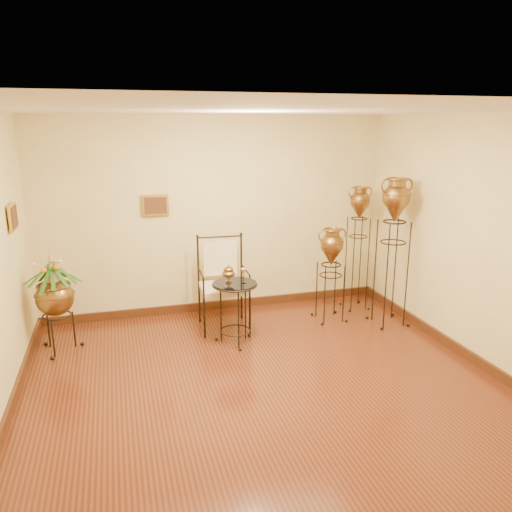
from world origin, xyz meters
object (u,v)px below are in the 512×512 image
object	(u,v)px
amphora_tall	(358,247)
amphora_mid	(392,251)
planter_urn	(54,293)
armchair	(223,285)
side_table	(235,312)

from	to	relation	value
amphora_tall	amphora_mid	world-z (taller)	amphora_mid
planter_urn	armchair	size ratio (longest dim) A/B	1.07
armchair	planter_urn	bearing A→B (deg)	-173.68
armchair	side_table	world-z (taller)	armchair
amphora_tall	planter_urn	world-z (taller)	amphora_tall
armchair	side_table	bearing A→B (deg)	-83.46
side_table	amphora_tall	bearing A→B (deg)	19.67
amphora_mid	side_table	size ratio (longest dim) A/B	2.04
amphora_tall	amphora_mid	bearing A→B (deg)	-76.67
planter_urn	side_table	world-z (taller)	planter_urn
planter_urn	armchair	distance (m)	2.09
amphora_mid	side_table	bearing A→B (deg)	-178.78
amphora_tall	side_table	world-z (taller)	amphora_tall
armchair	amphora_mid	bearing A→B (deg)	-8.61
amphora_mid	armchair	world-z (taller)	amphora_mid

